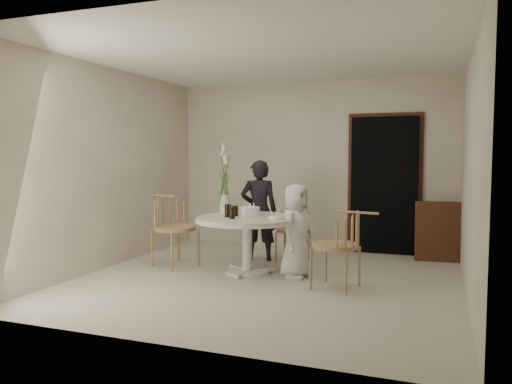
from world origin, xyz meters
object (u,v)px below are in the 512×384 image
(girl, at_px, (259,210))
(chair_left, at_px, (169,220))
(chair_far, at_px, (296,223))
(chair_right, at_px, (346,238))
(flower_vase, at_px, (225,183))
(birthday_cake, at_px, (250,212))
(boy, at_px, (296,231))
(table, at_px, (247,226))

(girl, bearing_deg, chair_left, 13.09)
(chair_far, bearing_deg, chair_right, -52.32)
(chair_right, height_order, chair_left, chair_left)
(chair_right, xyz_separation_m, chair_left, (-2.52, 0.42, 0.05))
(chair_left, distance_m, flower_vase, 0.92)
(chair_left, bearing_deg, chair_far, -34.21)
(chair_far, relative_size, birthday_cake, 3.31)
(flower_vase, bearing_deg, birthday_cake, -27.62)
(boy, bearing_deg, flower_vase, 83.54)
(chair_right, bearing_deg, chair_far, -133.65)
(boy, bearing_deg, table, 100.46)
(chair_far, relative_size, boy, 0.71)
(birthday_cake, bearing_deg, flower_vase, 152.38)
(table, distance_m, flower_vase, 0.76)
(boy, relative_size, birthday_cake, 4.65)
(table, xyz_separation_m, boy, (0.64, 0.02, -0.03))
(table, relative_size, chair_right, 1.46)
(boy, height_order, birthday_cake, boy)
(flower_vase, bearing_deg, girl, 56.81)
(chair_far, xyz_separation_m, boy, (0.29, -1.01, 0.05))
(chair_right, height_order, flower_vase, flower_vase)
(chair_far, xyz_separation_m, chair_left, (-1.54, -0.96, 0.10))
(girl, height_order, flower_vase, flower_vase)
(flower_vase, bearing_deg, table, -34.60)
(chair_far, height_order, birthday_cake, birthday_cake)
(girl, xyz_separation_m, boy, (0.77, -0.78, -0.14))
(chair_far, distance_m, birthday_cake, 1.05)
(girl, bearing_deg, chair_right, 119.89)
(table, bearing_deg, birthday_cake, 80.20)
(chair_far, distance_m, boy, 1.05)
(chair_right, relative_size, girl, 0.63)
(chair_far, bearing_deg, flower_vase, -135.93)
(table, relative_size, chair_left, 1.36)
(chair_left, bearing_deg, flower_vase, -47.79)
(chair_left, height_order, boy, boy)
(boy, bearing_deg, chair_right, -110.06)
(chair_right, relative_size, birthday_cake, 3.63)
(chair_left, relative_size, girl, 0.68)
(girl, distance_m, flower_vase, 0.72)
(table, xyz_separation_m, flower_vase, (-0.45, 0.31, 0.53))
(flower_vase, bearing_deg, chair_left, -161.50)
(chair_far, xyz_separation_m, flower_vase, (-0.80, -0.72, 0.61))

